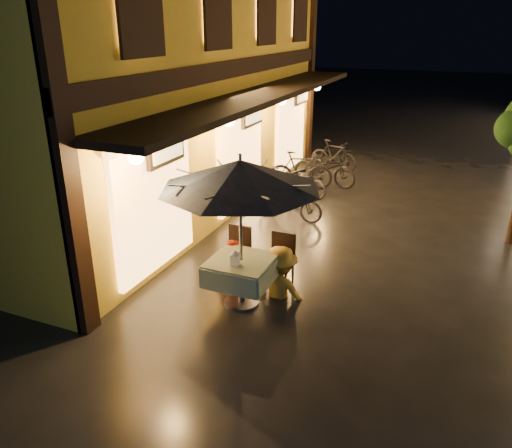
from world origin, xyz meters
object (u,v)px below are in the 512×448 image
at_px(patio_umbrella, 240,175).
at_px(person_yellow, 280,249).
at_px(table_lantern, 235,257).
at_px(person_orange, 231,241).
at_px(cafe_table, 241,270).
at_px(bicycle_0, 290,202).

relative_size(patio_umbrella, person_yellow, 1.50).
distance_m(table_lantern, person_orange, 0.87).
xyz_separation_m(table_lantern, person_orange, (-0.42, 0.75, -0.12)).
relative_size(cafe_table, bicycle_0, 0.63).
xyz_separation_m(person_yellow, bicycle_0, (-0.97, 3.26, -0.40)).
height_order(cafe_table, person_yellow, person_yellow).
relative_size(person_yellow, bicycle_0, 1.04).
height_order(cafe_table, bicycle_0, bicycle_0).
distance_m(cafe_table, person_yellow, 0.74).
distance_m(patio_umbrella, person_yellow, 1.50).
xyz_separation_m(cafe_table, person_orange, (-0.42, 0.54, 0.21)).
relative_size(person_orange, bicycle_0, 1.01).
height_order(patio_umbrella, bicycle_0, patio_umbrella).
height_order(cafe_table, patio_umbrella, patio_umbrella).
bearing_deg(table_lantern, cafe_table, 90.00).
bearing_deg(bicycle_0, person_orange, -174.81).
height_order(table_lantern, person_orange, person_orange).
bearing_deg(person_orange, patio_umbrella, 112.96).
bearing_deg(person_orange, cafe_table, 112.96).
relative_size(table_lantern, person_yellow, 0.15).
bearing_deg(table_lantern, patio_umbrella, 90.00).
xyz_separation_m(patio_umbrella, person_yellow, (0.46, 0.53, -1.33)).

